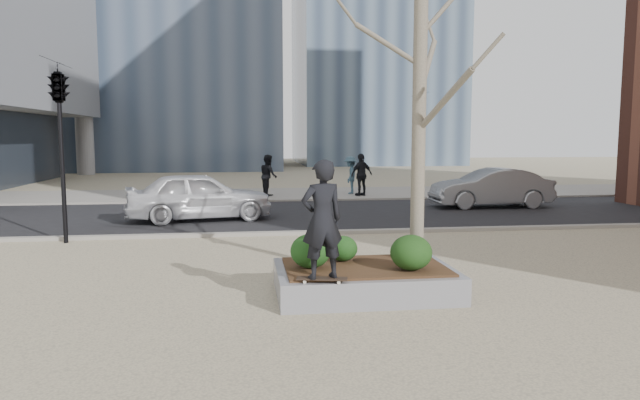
{
  "coord_description": "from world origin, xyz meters",
  "views": [
    {
      "loc": [
        -1.02,
        -9.32,
        2.68
      ],
      "look_at": [
        0.5,
        2.0,
        1.4
      ],
      "focal_mm": 32.0,
      "sensor_mm": 36.0,
      "label": 1
    }
  ],
  "objects": [
    {
      "name": "ground",
      "position": [
        0.0,
        0.0,
        0.0
      ],
      "size": [
        120.0,
        120.0,
        0.0
      ],
      "primitive_type": "plane",
      "color": "tan",
      "rests_on": "ground"
    },
    {
      "name": "street",
      "position": [
        0.0,
        10.0,
        0.01
      ],
      "size": [
        60.0,
        8.0,
        0.02
      ],
      "primitive_type": "cube",
      "color": "black",
      "rests_on": "ground"
    },
    {
      "name": "far_sidewalk",
      "position": [
        0.0,
        17.0,
        0.01
      ],
      "size": [
        60.0,
        6.0,
        0.02
      ],
      "primitive_type": "cube",
      "color": "gray",
      "rests_on": "ground"
    },
    {
      "name": "planter",
      "position": [
        1.0,
        0.0,
        0.23
      ],
      "size": [
        3.0,
        2.0,
        0.45
      ],
      "primitive_type": "cube",
      "color": "gray",
      "rests_on": "ground"
    },
    {
      "name": "planter_mulch",
      "position": [
        1.0,
        0.0,
        0.47
      ],
      "size": [
        2.7,
        1.7,
        0.04
      ],
      "primitive_type": "cube",
      "color": "#382314",
      "rests_on": "planter"
    },
    {
      "name": "sycamore_tree",
      "position": [
        2.0,
        0.3,
        3.79
      ],
      "size": [
        2.8,
        2.8,
        6.6
      ],
      "primitive_type": null,
      "color": "gray",
      "rests_on": "planter_mulch"
    },
    {
      "name": "shrub_left",
      "position": [
        0.07,
        -0.04,
        0.78
      ],
      "size": [
        0.67,
        0.67,
        0.57
      ],
      "primitive_type": "ellipsoid",
      "color": "#173B12",
      "rests_on": "planter_mulch"
    },
    {
      "name": "shrub_middle",
      "position": [
        0.69,
        0.42,
        0.71
      ],
      "size": [
        0.53,
        0.53,
        0.45
      ],
      "primitive_type": "ellipsoid",
      "color": "#173811",
      "rests_on": "planter_mulch"
    },
    {
      "name": "shrub_right",
      "position": [
        1.68,
        -0.42,
        0.78
      ],
      "size": [
        0.69,
        0.69,
        0.58
      ],
      "primitive_type": "ellipsoid",
      "color": "#173711",
      "rests_on": "planter_mulch"
    },
    {
      "name": "skateboard",
      "position": [
        0.14,
        -0.88,
        0.49
      ],
      "size": [
        0.8,
        0.35,
        0.08
      ],
      "primitive_type": null,
      "rotation": [
        0.0,
        0.0,
        -0.21
      ],
      "color": "black",
      "rests_on": "planter"
    },
    {
      "name": "skateboarder",
      "position": [
        0.14,
        -0.88,
        1.43
      ],
      "size": [
        0.74,
        0.57,
        1.81
      ],
      "primitive_type": "imported",
      "rotation": [
        0.0,
        0.0,
        3.37
      ],
      "color": "black",
      "rests_on": "skateboard"
    },
    {
      "name": "police_car",
      "position": [
        -2.43,
        9.03,
        0.8
      ],
      "size": [
        4.81,
        2.64,
        1.55
      ],
      "primitive_type": "imported",
      "rotation": [
        0.0,
        0.0,
        1.76
      ],
      "color": "silver",
      "rests_on": "street"
    },
    {
      "name": "car_silver",
      "position": [
        8.21,
        11.02,
        0.75
      ],
      "size": [
        4.46,
        1.59,
        1.46
      ],
      "primitive_type": "imported",
      "rotation": [
        0.0,
        0.0,
        4.7
      ],
      "color": "gray",
      "rests_on": "street"
    },
    {
      "name": "pedestrian_a",
      "position": [
        0.08,
        16.28,
        0.95
      ],
      "size": [
        0.89,
        1.03,
        1.85
      ],
      "primitive_type": "imported",
      "rotation": [
        0.0,
        0.0,
        1.8
      ],
      "color": "black",
      "rests_on": "far_sidewalk"
    },
    {
      "name": "pedestrian_b",
      "position": [
        3.9,
        16.68,
        0.9
      ],
      "size": [
        0.94,
        1.26,
        1.74
      ],
      "primitive_type": "imported",
      "rotation": [
        0.0,
        0.0,
        4.43
      ],
      "color": "#3A5769",
      "rests_on": "far_sidewalk"
    },
    {
      "name": "pedestrian_c",
      "position": [
        4.22,
        15.68,
        0.97
      ],
      "size": [
        1.2,
        0.88,
        1.89
      ],
      "primitive_type": "imported",
      "rotation": [
        0.0,
        0.0,
        3.57
      ],
      "color": "black",
      "rests_on": "far_sidewalk"
    },
    {
      "name": "traffic_light_near",
      "position": [
        -5.5,
        5.6,
        2.25
      ],
      "size": [
        0.6,
        2.48,
        4.5
      ],
      "primitive_type": null,
      "color": "black",
      "rests_on": "ground"
    },
    {
      "name": "traffic_light_far",
      "position": [
        6.5,
        14.6,
        2.25
      ],
      "size": [
        0.6,
        2.48,
        4.5
      ],
      "primitive_type": null,
      "color": "black",
      "rests_on": "ground"
    }
  ]
}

